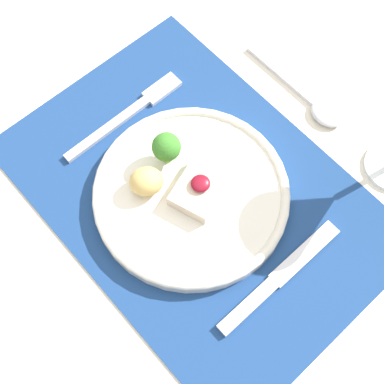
{
  "coord_description": "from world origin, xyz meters",
  "views": [
    {
      "loc": [
        0.2,
        -0.18,
        1.37
      ],
      "look_at": [
        0.0,
        -0.01,
        0.77
      ],
      "focal_mm": 50.0,
      "sensor_mm": 36.0,
      "label": 1
    }
  ],
  "objects_px": {
    "fork": "(132,111)",
    "spoon": "(316,103)",
    "knife": "(272,284)",
    "dinner_plate": "(190,193)"
  },
  "relations": [
    {
      "from": "dinner_plate",
      "to": "fork",
      "type": "height_order",
      "value": "dinner_plate"
    },
    {
      "from": "fork",
      "to": "spoon",
      "type": "height_order",
      "value": "spoon"
    },
    {
      "from": "dinner_plate",
      "to": "spoon",
      "type": "height_order",
      "value": "dinner_plate"
    },
    {
      "from": "dinner_plate",
      "to": "fork",
      "type": "xyz_separation_m",
      "value": [
        -0.15,
        0.02,
        -0.01
      ]
    },
    {
      "from": "knife",
      "to": "fork",
      "type": "bearing_deg",
      "value": 175.47
    },
    {
      "from": "dinner_plate",
      "to": "fork",
      "type": "relative_size",
      "value": 1.29
    },
    {
      "from": "dinner_plate",
      "to": "knife",
      "type": "relative_size",
      "value": 1.29
    },
    {
      "from": "knife",
      "to": "dinner_plate",
      "type": "bearing_deg",
      "value": 179.57
    },
    {
      "from": "fork",
      "to": "spoon",
      "type": "distance_m",
      "value": 0.25
    },
    {
      "from": "dinner_plate",
      "to": "spoon",
      "type": "distance_m",
      "value": 0.22
    }
  ]
}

